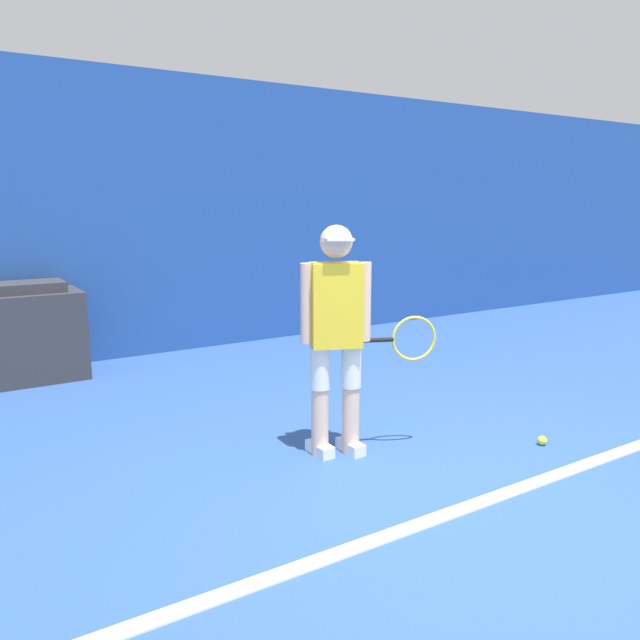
# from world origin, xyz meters

# --- Properties ---
(ground_plane) EXTENTS (24.00, 24.00, 0.00)m
(ground_plane) POSITION_xyz_m (0.00, 0.00, 0.00)
(ground_plane) COLOR #2D5193
(back_wall) EXTENTS (24.00, 0.10, 3.17)m
(back_wall) POSITION_xyz_m (0.00, 4.69, 1.59)
(back_wall) COLOR #234C99
(back_wall) RESTS_ON ground_plane
(court_baseline) EXTENTS (21.60, 0.10, 0.01)m
(court_baseline) POSITION_xyz_m (0.00, -0.01, 0.01)
(court_baseline) COLOR white
(court_baseline) RESTS_ON ground_plane
(tennis_player) EXTENTS (0.89, 0.45, 1.60)m
(tennis_player) POSITION_xyz_m (-0.20, 1.06, 0.88)
(tennis_player) COLOR beige
(tennis_player) RESTS_ON ground_plane
(tennis_ball) EXTENTS (0.07, 0.07, 0.07)m
(tennis_ball) POSITION_xyz_m (1.14, 0.38, 0.03)
(tennis_ball) COLOR #D1E533
(tennis_ball) RESTS_ON ground_plane
(covered_chair) EXTENTS (0.98, 0.67, 0.98)m
(covered_chair) POSITION_xyz_m (-1.71, 4.26, 0.46)
(covered_chair) COLOR #333338
(covered_chair) RESTS_ON ground_plane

